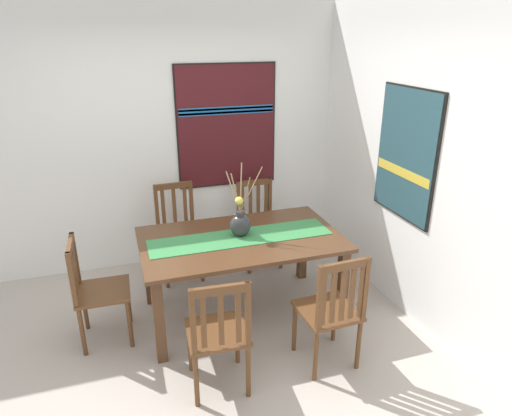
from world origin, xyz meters
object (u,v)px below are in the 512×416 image
at_px(chair_4, 95,289).
at_px(chair_1, 332,309).
at_px(centerpiece_vase, 240,223).
at_px(painting_on_back_wall, 227,126).
at_px(painting_on_side_wall, 407,154).
at_px(chair_2, 178,231).
at_px(chair_0, 218,333).
at_px(chair_3, 258,221).
at_px(dining_table, 241,249).

bearing_deg(chair_4, chair_1, -27.58).
bearing_deg(chair_1, centerpiece_vase, 115.74).
height_order(painting_on_back_wall, painting_on_side_wall, painting_on_back_wall).
distance_m(chair_2, painting_on_back_wall, 1.22).
bearing_deg(centerpiece_vase, chair_0, -115.21).
distance_m(chair_0, painting_on_side_wall, 2.14).
relative_size(chair_3, painting_on_side_wall, 0.82).
relative_size(chair_4, painting_on_back_wall, 0.70).
distance_m(centerpiece_vase, chair_0, 1.07).
distance_m(chair_0, chair_4, 1.18).
height_order(dining_table, chair_1, chair_1).
distance_m(centerpiece_vase, painting_on_back_wall, 1.38).
bearing_deg(chair_2, centerpiece_vase, -63.61).
relative_size(chair_2, chair_3, 1.07).
distance_m(centerpiece_vase, chair_2, 1.03).
xyz_separation_m(dining_table, painting_on_back_wall, (0.22, 1.26, 0.81)).
distance_m(chair_0, painting_on_back_wall, 2.42).
bearing_deg(dining_table, chair_1, -62.94).
height_order(dining_table, painting_on_side_wall, painting_on_side_wall).
xyz_separation_m(dining_table, chair_3, (0.45, 0.91, -0.17)).
bearing_deg(chair_3, dining_table, -116.62).
xyz_separation_m(chair_2, painting_on_side_wall, (1.82, -1.12, 0.94)).
height_order(chair_0, chair_2, chair_2).
bearing_deg(centerpiece_vase, dining_table, -102.23).
distance_m(dining_table, chair_4, 1.24).
bearing_deg(chair_4, chair_3, 28.32).
bearing_deg(dining_table, painting_on_side_wall, -9.35).
xyz_separation_m(chair_0, chair_3, (0.87, 1.76, -0.00)).
bearing_deg(chair_4, painting_on_back_wall, 41.22).
bearing_deg(centerpiece_vase, chair_3, 62.85).
xyz_separation_m(chair_2, painting_on_back_wall, (0.63, 0.37, 0.97)).
height_order(chair_0, chair_1, chair_1).
xyz_separation_m(chair_3, chair_4, (-1.68, -0.90, 0.00)).
height_order(dining_table, painting_on_back_wall, painting_on_back_wall).
relative_size(chair_1, chair_3, 1.05).
height_order(centerpiece_vase, painting_on_back_wall, painting_on_back_wall).
distance_m(chair_0, chair_2, 1.75).
xyz_separation_m(dining_table, centerpiece_vase, (0.01, 0.04, 0.23)).
distance_m(dining_table, chair_1, 0.99).
bearing_deg(chair_4, painting_on_side_wall, -5.06).
bearing_deg(centerpiece_vase, painting_on_side_wall, -10.83).
bearing_deg(chair_0, painting_on_side_wall, 19.05).
relative_size(chair_0, chair_2, 0.96).
xyz_separation_m(centerpiece_vase, painting_on_side_wall, (1.39, -0.27, 0.55)).
xyz_separation_m(chair_1, chair_2, (-0.86, 1.76, -0.01)).
height_order(dining_table, chair_0, chair_0).
distance_m(chair_4, painting_on_side_wall, 2.80).
bearing_deg(chair_3, chair_0, -116.18).
height_order(dining_table, chair_4, chair_4).
distance_m(chair_1, chair_4, 1.88).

